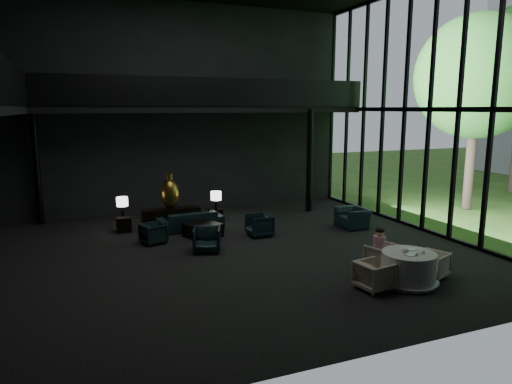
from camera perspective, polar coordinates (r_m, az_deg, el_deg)
name	(u,v)px	position (r m, az deg, el deg)	size (l,w,h in m)	color
floor	(225,254)	(12.95, -3.92, -7.74)	(14.00, 12.00, 0.02)	black
wall_back	(176,109)	(18.12, -10.01, 10.15)	(14.00, 0.04, 8.00)	black
wall_front	(349,110)	(6.84, 11.53, 10.00)	(14.00, 0.04, 8.00)	black
curtain_wall	(430,109)	(15.87, 20.90, 9.63)	(0.20, 12.00, 8.00)	black
mezzanine_back	(208,109)	(17.39, -6.04, 10.24)	(12.00, 2.00, 0.25)	black
railing_left	(8,82)	(11.81, -28.54, 11.96)	(0.06, 12.00, 1.00)	black
railing_back	(215,92)	(16.44, -5.11, 12.35)	(12.00, 0.06, 1.00)	black
column_nw	(37,168)	(17.59, -25.74, 2.74)	(0.24, 0.24, 4.00)	black
column_ne	(310,161)	(18.01, 6.71, 3.85)	(0.24, 0.24, 4.00)	black
tree_near	(477,77)	(20.18, 25.92, 12.80)	(4.80, 4.80, 7.65)	#382D23
console	(171,217)	(16.05, -10.54, -3.14)	(2.01, 0.46, 0.64)	black
bronze_urn	(170,193)	(15.99, -10.72, -0.14)	(0.65, 0.65, 1.20)	#B0922D
side_table_left	(124,224)	(15.76, -16.18, -3.89)	(0.45, 0.45, 0.50)	black
table_lamp_left	(122,202)	(15.80, -16.38, -1.26)	(0.38, 0.38, 0.63)	black
side_table_right	(215,215)	(16.48, -5.10, -2.90)	(0.45, 0.45, 0.50)	black
table_lamp_right	(216,196)	(16.23, -5.02, -0.56)	(0.38, 0.38, 0.64)	black
sofa	(190,217)	(15.50, -8.21, -3.08)	(2.27, 0.66, 0.89)	black
lounge_armchair_west	(154,234)	(14.17, -12.69, -5.10)	(0.59, 0.55, 0.61)	black
lounge_armchair_east	(259,224)	(14.61, 0.43, -4.05)	(0.74, 0.70, 0.76)	black
lounge_armchair_south	(207,238)	(13.10, -6.15, -5.77)	(0.76, 0.71, 0.78)	#163336
window_armchair	(353,215)	(15.95, 12.02, -2.83)	(1.01, 0.66, 0.88)	black
coffee_table	(203,230)	(14.66, -6.66, -4.75)	(0.96, 0.96, 0.43)	black
dining_table	(408,270)	(11.31, 18.47, -9.25)	(1.40, 1.40, 0.75)	white
dining_chair_north	(384,257)	(11.92, 15.67, -7.81)	(0.74, 0.69, 0.76)	#C3A38F
dining_chair_east	(432,265)	(11.94, 21.15, -8.49)	(0.59, 0.55, 0.61)	#AB9C91
dining_chair_west	(374,275)	(10.74, 14.53, -10.03)	(0.65, 0.61, 0.67)	#B2A298
child	(380,240)	(11.87, 15.18, -5.87)	(0.31, 0.31, 0.66)	#E3A7C0
plate_a	(410,255)	(11.02, 18.66, -7.41)	(0.26, 0.26, 0.02)	white
plate_b	(412,249)	(11.43, 18.90, -6.78)	(0.24, 0.24, 0.02)	white
saucer	(422,253)	(11.21, 20.09, -7.20)	(0.16, 0.16, 0.01)	white
coffee_cup	(423,252)	(11.23, 20.18, -7.00)	(0.08, 0.08, 0.06)	white
cereal_bowl	(405,250)	(11.20, 18.16, -6.92)	(0.17, 0.17, 0.08)	white
cream_pot	(417,254)	(11.00, 19.47, -7.36)	(0.06, 0.06, 0.07)	#99999E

